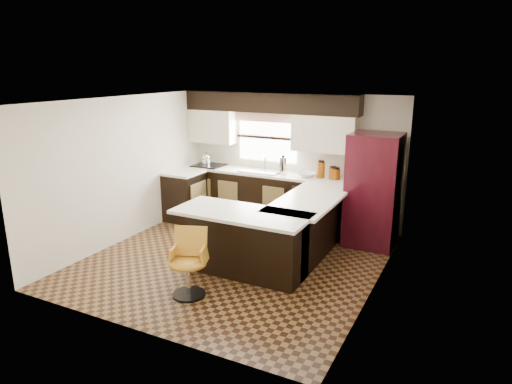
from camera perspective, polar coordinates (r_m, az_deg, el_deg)
The scene contains 30 objects.
floor at distance 7.07m, azimuth -2.57°, elevation -8.40°, with size 4.40×4.40×0.00m, color #49301A.
ceiling at distance 6.49m, azimuth -2.82°, elevation 11.39°, with size 4.40×4.40×0.00m, color silver.
wall_back at distance 8.62m, azimuth 4.51°, elevation 4.30°, with size 4.40×4.40×0.00m, color beige.
wall_front at distance 4.97m, azimuth -15.25°, elevation -4.58°, with size 4.40×4.40×0.00m, color beige.
wall_left at distance 7.90m, azimuth -16.11°, elevation 2.72°, with size 4.40×4.40×0.00m, color beige.
wall_right at distance 5.97m, azimuth 15.17°, elevation -1.21°, with size 4.40×4.40×0.00m, color beige.
base_cab_back at distance 8.70m, azimuth 0.91°, elevation -0.62°, with size 3.30×0.60×0.90m, color black.
base_cab_left at distance 8.83m, azimuth -8.85°, elevation -0.57°, with size 0.60×0.70×0.90m, color black.
counter_back at distance 8.58m, azimuth 0.93°, elevation 2.41°, with size 3.30×0.60×0.04m, color silver.
counter_left at distance 8.72m, azimuth -8.98°, elevation 2.42°, with size 0.60×0.70×0.04m, color silver.
soffit at distance 8.48m, azimuth 1.65°, elevation 11.12°, with size 3.40×0.35×0.36m, color black.
upper_cab_left at distance 9.11m, azimuth -5.41°, elevation 8.19°, with size 0.94×0.35×0.64m, color beige.
upper_cab_right at distance 8.14m, azimuth 8.58°, elevation 7.23°, with size 1.14×0.35×0.64m, color beige.
window_pane at distance 8.74m, azimuth 1.45°, elevation 6.82°, with size 1.20×0.02×0.90m, color white.
valance at distance 8.65m, azimuth 1.35°, elevation 9.34°, with size 1.30×0.06×0.18m, color #D19B93.
sink at distance 8.58m, azimuth 0.57°, elevation 2.66°, with size 0.75×0.45×0.03m, color #B2B2B7.
dishwasher at distance 8.08m, azimuth 6.42°, elevation -2.13°, with size 0.58×0.03×0.78m, color black.
cooktop at distance 9.13m, azimuth -5.93°, elevation 3.34°, with size 0.58×0.50×0.03m, color black.
peninsula_long at distance 7.08m, azimuth 6.27°, elevation -4.52°, with size 0.60×1.95×0.90m, color black.
peninsula_return at distance 6.45m, azimuth -1.21°, elevation -6.47°, with size 1.65×0.60×0.90m, color black.
counter_pen_long at distance 6.92m, azimuth 6.77°, elevation -0.90°, with size 0.84×1.95×0.04m, color silver.
counter_pen_return at distance 6.22m, azimuth -1.79°, elevation -2.67°, with size 1.89×0.84×0.04m, color silver.
refrigerator at distance 7.61m, azimuth 14.45°, elevation 0.22°, with size 0.79×0.76×1.84m, color #370912.
bar_chair at distance 5.91m, azimuth -8.52°, elevation -8.88°, with size 0.47×0.47×0.88m, color gold, non-canonical shape.
kettle at distance 9.14m, azimuth -6.23°, elevation 4.18°, with size 0.18×0.18×0.24m, color silver, non-canonical shape.
percolator at distance 8.38m, azimuth 3.40°, elevation 3.33°, with size 0.15×0.15×0.31m, color silver.
mixing_bowl at distance 8.24m, azimuth 6.35°, elevation 2.20°, with size 0.31×0.31×0.08m, color white.
canister_large at distance 8.16m, azimuth 8.10°, elevation 2.73°, with size 0.14×0.14×0.28m, color #7B3B05.
canister_med at distance 8.10m, azimuth 9.60°, elevation 2.28°, with size 0.14×0.14×0.20m, color #7B3B05.
canister_small at distance 8.08m, azimuth 9.96°, elevation 2.21°, with size 0.14×0.14×0.19m, color #7B3B05.
Camera 1 is at (3.19, -5.63, 2.85)m, focal length 32.00 mm.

